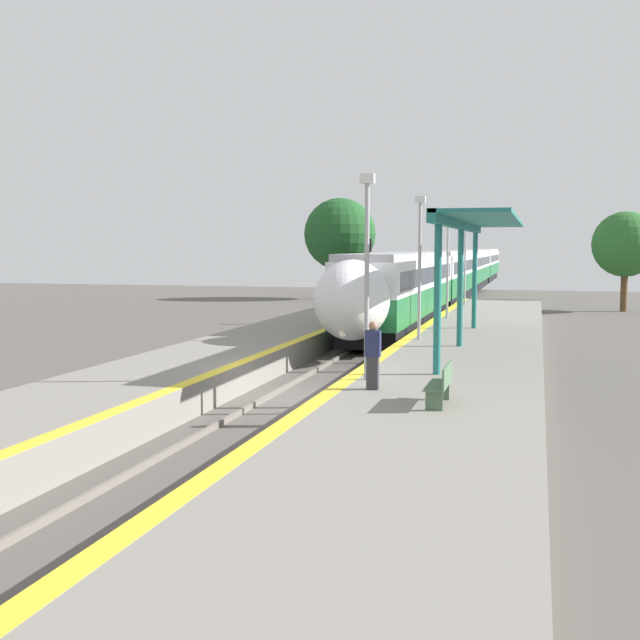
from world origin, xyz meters
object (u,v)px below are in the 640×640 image
Objects in this scene: platform_bench at (442,383)px; lamppost_far at (448,255)px; train at (458,271)px; lamppost_near at (367,263)px; lamppost_farthest at (465,254)px; railway_signal at (369,272)px; lamppost_mid at (420,258)px; person_waiting at (373,354)px.

platform_bench is 0.31× the size of lamppost_far.
lamppost_far reaches higher than train.
lamppost_farthest is (0.00, 27.83, 0.00)m from lamppost_near.
platform_bench is 21.62m from lamppost_far.
train is 29.27m from lamppost_far.
platform_bench is 4.38m from lamppost_near.
platform_bench is 30.82m from lamppost_farthest.
lamppost_farthest reaches higher than railway_signal.
lamppost_near and lamppost_farthest have the same top height.
train is 20.05m from lamppost_farthest.
lamppost_near is at bearing -90.00° from lamppost_mid.
lamppost_far reaches higher than person_waiting.
platform_bench is 0.31× the size of lamppost_mid.
train is at bearing 93.46° from lamppost_mid.
train reaches higher than person_waiting.
lamppost_farthest reaches higher than platform_bench.
lamppost_mid is (-2.25, 12.08, 2.52)m from platform_bench.
lamppost_mid reaches higher than platform_bench.
train is at bearing 96.68° from lamppost_farthest.
lamppost_far is at bearing 90.00° from lamppost_mid.
lamppost_mid is (-0.44, 10.60, 2.15)m from person_waiting.
train is 50.34× the size of platform_bench.
train is 47.77m from lamppost_near.
lamppost_mid is at bearing -71.19° from railway_signal.
platform_bench is 0.35× the size of railway_signal.
lamppost_far is at bearing -90.00° from lamppost_farthest.
railway_signal is at bearing 102.04° from person_waiting.
lamppost_mid and lamppost_farthest have the same top height.
train is 24.23m from railway_signal.
train is at bearing 95.17° from platform_bench.
lamppost_near is 27.83m from lamppost_farthest.
lamppost_farthest is (0.00, 9.28, 0.00)m from lamppost_far.
platform_bench is at bearing -85.80° from lamppost_farthest.
train is at bearing 83.95° from railway_signal.
platform_bench is at bearing -51.25° from lamppost_near.
lamppost_far is (4.88, -5.04, 1.02)m from railway_signal.
train is 15.82× the size of lamppost_far.
lamppost_far is 9.28m from lamppost_farthest.
lamppost_mid reaches higher than railway_signal.
person_waiting is at bearing -89.14° from lamppost_farthest.
railway_signal is (-7.12, 26.39, 1.50)m from platform_bench.
railway_signal reaches higher than person_waiting.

